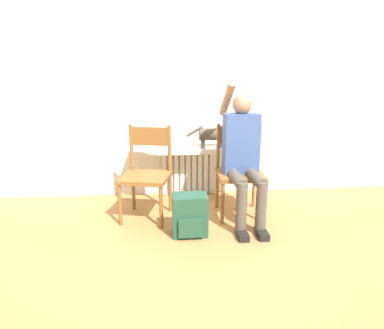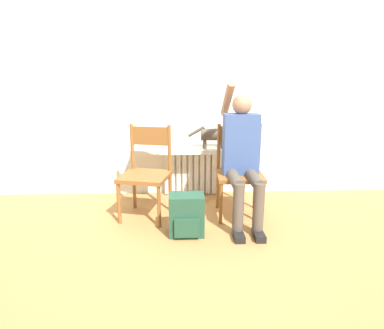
{
  "view_description": "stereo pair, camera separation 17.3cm",
  "coord_description": "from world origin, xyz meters",
  "px_view_note": "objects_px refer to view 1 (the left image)",
  "views": [
    {
      "loc": [
        -0.3,
        -2.59,
        1.35
      ],
      "look_at": [
        0.0,
        0.62,
        0.51
      ],
      "focal_mm": 30.0,
      "sensor_mm": 36.0,
      "label": 1
    },
    {
      "loc": [
        -0.13,
        -2.6,
        1.35
      ],
      "look_at": [
        0.0,
        0.62,
        0.51
      ],
      "focal_mm": 30.0,
      "sensor_mm": 36.0,
      "label": 2
    }
  ],
  "objects_px": {
    "chair_right": "(239,170)",
    "cat": "(214,134)",
    "chair_left": "(147,172)",
    "person": "(243,153)",
    "backpack": "(190,215)"
  },
  "relations": [
    {
      "from": "chair_left",
      "to": "backpack",
      "type": "distance_m",
      "value": 0.66
    },
    {
      "from": "chair_right",
      "to": "person",
      "type": "bearing_deg",
      "value": -88.1
    },
    {
      "from": "chair_left",
      "to": "person",
      "type": "distance_m",
      "value": 0.97
    },
    {
      "from": "backpack",
      "to": "chair_left",
      "type": "bearing_deg",
      "value": 131.5
    },
    {
      "from": "chair_left",
      "to": "cat",
      "type": "height_order",
      "value": "chair_left"
    },
    {
      "from": "person",
      "to": "backpack",
      "type": "distance_m",
      "value": 0.8
    },
    {
      "from": "chair_left",
      "to": "chair_right",
      "type": "relative_size",
      "value": 1.0
    },
    {
      "from": "chair_left",
      "to": "chair_right",
      "type": "xyz_separation_m",
      "value": [
        0.94,
        0.0,
        0.0
      ]
    },
    {
      "from": "chair_left",
      "to": "backpack",
      "type": "relative_size",
      "value": 2.46
    },
    {
      "from": "cat",
      "to": "backpack",
      "type": "distance_m",
      "value": 1.15
    },
    {
      "from": "chair_right",
      "to": "cat",
      "type": "distance_m",
      "value": 0.59
    },
    {
      "from": "chair_left",
      "to": "cat",
      "type": "xyz_separation_m",
      "value": [
        0.75,
        0.48,
        0.29
      ]
    },
    {
      "from": "backpack",
      "to": "person",
      "type": "bearing_deg",
      "value": 30.15
    },
    {
      "from": "chair_right",
      "to": "person",
      "type": "relative_size",
      "value": 0.67
    },
    {
      "from": "chair_right",
      "to": "cat",
      "type": "bearing_deg",
      "value": 113.96
    }
  ]
}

